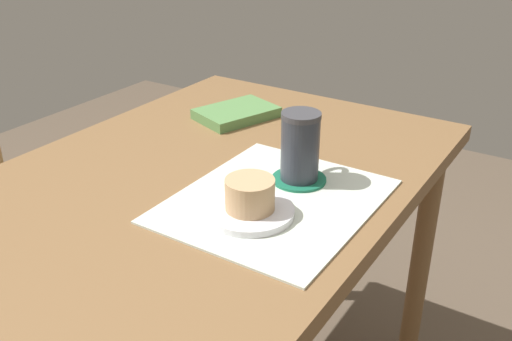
{
  "coord_description": "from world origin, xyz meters",
  "views": [
    {
      "loc": [
        -0.7,
        -0.61,
        1.23
      ],
      "look_at": [
        0.05,
        -0.13,
        0.79
      ],
      "focal_mm": 40.0,
      "sensor_mm": 36.0,
      "label": 1
    }
  ],
  "objects_px": {
    "pastry": "(250,194)",
    "coffee_mug": "(301,146)",
    "dining_table": "(183,227)",
    "pastry_plate": "(250,211)",
    "small_book": "(236,113)"
  },
  "relations": [
    {
      "from": "coffee_mug",
      "to": "small_book",
      "type": "distance_m",
      "value": 0.36
    },
    {
      "from": "dining_table",
      "to": "pastry_plate",
      "type": "bearing_deg",
      "value": -95.71
    },
    {
      "from": "dining_table",
      "to": "coffee_mug",
      "type": "xyz_separation_m",
      "value": [
        0.14,
        -0.17,
        0.16
      ]
    },
    {
      "from": "pastry_plate",
      "to": "small_book",
      "type": "xyz_separation_m",
      "value": [
        0.37,
        0.28,
        0.0
      ]
    },
    {
      "from": "pastry_plate",
      "to": "small_book",
      "type": "bearing_deg",
      "value": 37.35
    },
    {
      "from": "dining_table",
      "to": "pastry_plate",
      "type": "xyz_separation_m",
      "value": [
        -0.02,
        -0.16,
        0.09
      ]
    },
    {
      "from": "dining_table",
      "to": "pastry_plate",
      "type": "height_order",
      "value": "pastry_plate"
    },
    {
      "from": "dining_table",
      "to": "coffee_mug",
      "type": "height_order",
      "value": "coffee_mug"
    },
    {
      "from": "dining_table",
      "to": "small_book",
      "type": "distance_m",
      "value": 0.38
    },
    {
      "from": "dining_table",
      "to": "pastry",
      "type": "relative_size",
      "value": 14.67
    },
    {
      "from": "pastry",
      "to": "coffee_mug",
      "type": "distance_m",
      "value": 0.16
    },
    {
      "from": "pastry",
      "to": "small_book",
      "type": "xyz_separation_m",
      "value": [
        0.37,
        0.28,
        -0.03
      ]
    },
    {
      "from": "pastry_plate",
      "to": "pastry",
      "type": "bearing_deg",
      "value": 0.0
    },
    {
      "from": "dining_table",
      "to": "coffee_mug",
      "type": "distance_m",
      "value": 0.27
    },
    {
      "from": "dining_table",
      "to": "coffee_mug",
      "type": "relative_size",
      "value": 9.38
    }
  ]
}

